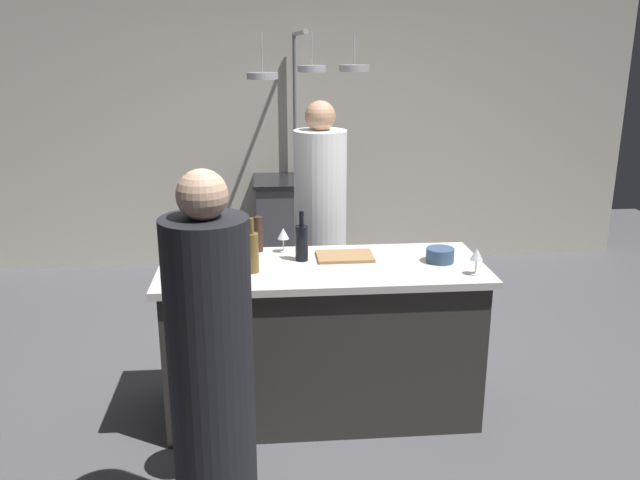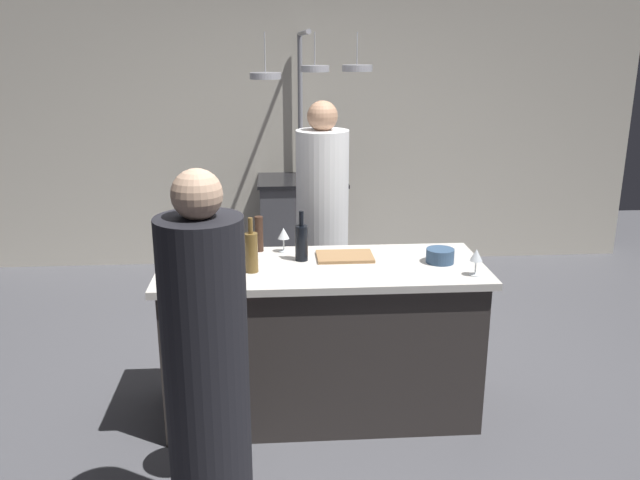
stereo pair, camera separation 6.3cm
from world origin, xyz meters
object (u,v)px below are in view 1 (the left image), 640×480
(guest_left, at_px, (212,381))
(wine_glass_near_right_guest, at_px, (283,235))
(mixing_bowl_steel, at_px, (190,258))
(mixing_bowl_blue, at_px, (440,255))
(wine_bottle_amber, at_px, (252,252))
(wine_glass_by_chef, at_px, (477,256))
(stove_range, at_px, (298,226))
(chef, at_px, (320,233))
(pepper_mill, at_px, (259,234))
(bar_stool_left, at_px, (219,414))
(cutting_board, at_px, (345,256))
(wine_bottle_rose, at_px, (229,246))
(wine_bottle_dark, at_px, (302,242))

(guest_left, distance_m, wine_glass_near_right_guest, 1.33)
(mixing_bowl_steel, bearing_deg, mixing_bowl_blue, -2.12)
(wine_bottle_amber, distance_m, wine_glass_by_chef, 1.19)
(stove_range, relative_size, chef, 0.52)
(pepper_mill, xyz_separation_m, wine_glass_by_chef, (1.14, -0.51, 0.00))
(bar_stool_left, bearing_deg, wine_glass_by_chef, 16.37)
(mixing_bowl_steel, bearing_deg, pepper_mill, 30.81)
(cutting_board, relative_size, pepper_mill, 1.52)
(stove_range, relative_size, wine_bottle_amber, 2.97)
(wine_bottle_amber, bearing_deg, guest_left, -99.90)
(mixing_bowl_steel, bearing_deg, guest_left, -80.21)
(bar_stool_left, height_order, wine_glass_near_right_guest, wine_glass_near_right_guest)
(wine_glass_near_right_guest, height_order, wine_glass_by_chef, same)
(chef, xyz_separation_m, mixing_bowl_blue, (0.59, -0.98, 0.15))
(wine_glass_near_right_guest, bearing_deg, chef, 68.90)
(wine_bottle_rose, bearing_deg, wine_bottle_dark, 5.55)
(stove_range, relative_size, wine_bottle_rose, 3.11)
(wine_bottle_rose, relative_size, wine_bottle_amber, 0.96)
(bar_stool_left, relative_size, pepper_mill, 3.24)
(stove_range, distance_m, wine_bottle_amber, 2.62)
(cutting_board, xyz_separation_m, wine_bottle_dark, (-0.25, -0.02, 0.10))
(guest_left, bearing_deg, cutting_board, 58.61)
(wine_bottle_amber, relative_size, mixing_bowl_steel, 1.82)
(stove_range, xyz_separation_m, chef, (0.08, -1.46, 0.35))
(stove_range, relative_size, wine_glass_by_chef, 6.10)
(bar_stool_left, relative_size, guest_left, 0.42)
(bar_stool_left, relative_size, wine_bottle_rose, 2.38)
(cutting_board, bearing_deg, pepper_mill, 161.20)
(cutting_board, relative_size, wine_bottle_dark, 1.12)
(wine_bottle_rose, relative_size, mixing_bowl_steel, 1.74)
(wine_bottle_amber, distance_m, wine_glass_near_right_guest, 0.38)
(chef, xyz_separation_m, wine_bottle_amber, (-0.46, -1.07, 0.22))
(guest_left, relative_size, mixing_bowl_steel, 9.94)
(chef, relative_size, cutting_board, 5.35)
(bar_stool_left, xyz_separation_m, guest_left, (0.01, -0.39, 0.38))
(stove_range, xyz_separation_m, wine_bottle_dark, (-0.11, -2.36, 0.56))
(bar_stool_left, xyz_separation_m, wine_glass_near_right_guest, (0.35, 0.88, 0.63))
(wine_bottle_rose, height_order, wine_bottle_amber, wine_bottle_amber)
(chef, distance_m, mixing_bowl_steel, 1.24)
(bar_stool_left, relative_size, wine_glass_near_right_guest, 4.66)
(bar_stool_left, bearing_deg, wine_bottle_amber, 72.49)
(wine_bottle_dark, bearing_deg, wine_bottle_rose, -174.45)
(cutting_board, bearing_deg, wine_bottle_dark, -174.92)
(chef, bearing_deg, mixing_bowl_blue, -59.25)
(cutting_board, height_order, mixing_bowl_blue, mixing_bowl_blue)
(chef, height_order, mixing_bowl_blue, chef)
(mixing_bowl_steel, bearing_deg, wine_glass_near_right_guest, 21.15)
(wine_bottle_amber, bearing_deg, wine_bottle_rose, 132.60)
(chef, xyz_separation_m, bar_stool_left, (-0.63, -1.61, -0.42))
(wine_bottle_dark, xyz_separation_m, mixing_bowl_steel, (-0.62, -0.04, -0.07))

